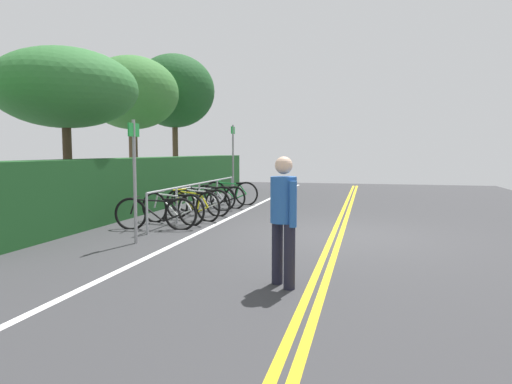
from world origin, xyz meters
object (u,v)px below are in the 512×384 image
at_px(bicycle_0, 156,214).
at_px(bicycle_5, 220,197).
at_px(bike_rack, 199,191).
at_px(tree_mid, 65,89).
at_px(bicycle_6, 231,193).
at_px(tree_far_right, 132,94).
at_px(sign_post_far, 233,156).
at_px(bicycle_4, 205,198).
at_px(bicycle_3, 200,202).
at_px(bicycle_2, 192,205).
at_px(tree_extra, 174,91).
at_px(sign_post_near, 134,169).
at_px(pedestrian, 283,213).
at_px(bicycle_1, 173,208).

height_order(bicycle_0, bicycle_5, bicycle_0).
relative_size(bike_rack, tree_mid, 1.44).
bearing_deg(bicycle_6, tree_far_right, 76.55).
height_order(bicycle_6, sign_post_far, sign_post_far).
height_order(bike_rack, bicycle_4, bike_rack).
relative_size(bicycle_4, bicycle_6, 0.96).
bearing_deg(bicycle_4, bicycle_3, -168.17).
relative_size(bicycle_0, bicycle_2, 1.07).
distance_m(bicycle_4, tree_mid, 4.53).
xyz_separation_m(bike_rack, bicycle_2, (-0.87, -0.14, -0.27)).
bearing_deg(bicycle_2, tree_mid, 100.07).
bearing_deg(bicycle_5, sign_post_far, 5.28).
bearing_deg(bicycle_2, bicycle_4, 9.36).
bearing_deg(tree_extra, sign_post_near, -160.26).
xyz_separation_m(pedestrian, sign_post_near, (2.02, 3.08, 0.43)).
bearing_deg(bike_rack, sign_post_far, 2.44).
bearing_deg(tree_mid, bicycle_3, -65.51).
xyz_separation_m(bicycle_6, sign_post_near, (-6.25, -0.09, 0.98)).
height_order(bike_rack, bicycle_2, bike_rack).
height_order(bike_rack, bicycle_1, bike_rack).
height_order(bicycle_2, bicycle_4, bicycle_2).
bearing_deg(sign_post_near, bicycle_0, 11.99).
relative_size(bicycle_2, tree_extra, 0.30).
bearing_deg(bicycle_0, bicycle_3, -3.35).
height_order(sign_post_near, sign_post_far, sign_post_far).
relative_size(bicycle_4, sign_post_far, 0.67).
xyz_separation_m(bicycle_2, sign_post_near, (-2.95, -0.08, 0.98)).
xyz_separation_m(bicycle_1, bicycle_6, (3.99, -0.20, 0.01)).
xyz_separation_m(sign_post_near, tree_mid, (2.41, 3.12, 1.84)).
xyz_separation_m(bike_rack, tree_extra, (6.39, 3.45, 3.48)).
height_order(bicycle_2, sign_post_far, sign_post_far).
height_order(bike_rack, sign_post_near, sign_post_near).
bearing_deg(bicycle_3, sign_post_near, -177.40).
height_order(bicycle_6, sign_post_near, sign_post_near).
bearing_deg(sign_post_near, bicycle_1, 7.19).
xyz_separation_m(bike_rack, bicycle_4, (0.80, 0.14, -0.28)).
xyz_separation_m(bicycle_2, bicycle_4, (1.68, 0.28, -0.01)).
bearing_deg(tree_mid, pedestrian, -125.53).
bearing_deg(bicycle_4, bicycle_2, -170.64).
xyz_separation_m(bicycle_6, tree_mid, (-3.84, 3.03, 2.82)).
bearing_deg(bicycle_1, sign_post_far, 0.96).
relative_size(tree_far_right, tree_extra, 0.88).
height_order(bicycle_2, bicycle_3, bicycle_2).
bearing_deg(tree_extra, bicycle_5, -143.92).
relative_size(bicycle_0, bicycle_4, 1.05).
distance_m(bicycle_1, bicycle_5, 3.17).
height_order(bicycle_1, bicycle_5, bicycle_1).
bearing_deg(bicycle_1, bicycle_4, 1.64).
bearing_deg(bike_rack, bicycle_1, 177.48).
height_order(bike_rack, bicycle_6, bike_rack).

